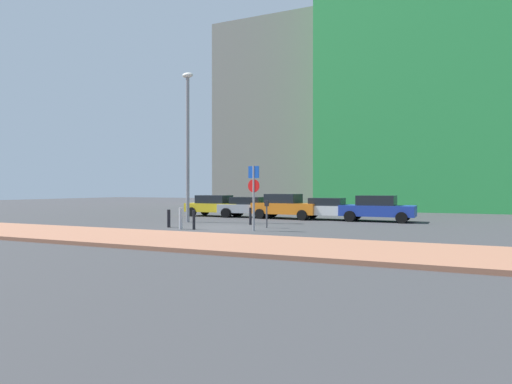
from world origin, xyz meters
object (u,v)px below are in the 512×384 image
parking_sign_post (254,190)px  street_lamp (188,136)px  parked_car_orange (285,206)px  traffic_bollard_edge (194,220)px  parked_car_yellow (215,205)px  traffic_bollard_far (181,219)px  parked_car_blue (377,208)px  traffic_bollard_mid (250,216)px  parked_car_silver (249,207)px  traffic_bollard_near (169,218)px  parking_meter (267,210)px  parked_car_white (330,208)px

parking_sign_post → street_lamp: street_lamp is taller
parked_car_orange → traffic_bollard_edge: parked_car_orange is taller
parking_sign_post → traffic_bollard_edge: size_ratio=3.27×
parked_car_yellow → traffic_bollard_far: parked_car_yellow is taller
parked_car_orange → street_lamp: street_lamp is taller
parked_car_blue → traffic_bollard_mid: parked_car_blue is taller
parked_car_yellow → parked_car_silver: parked_car_yellow is taller
parked_car_silver → traffic_bollard_near: (-0.52, -8.50, -0.28)m
parking_sign_post → parking_meter: (-0.03, 1.64, -1.01)m
parking_meter → traffic_bollard_mid: size_ratio=1.47×
parking_meter → traffic_bollard_near: bearing=-159.6°
parked_car_yellow → parking_meter: size_ratio=3.12×
parked_car_silver → parked_car_orange: 2.73m
traffic_bollard_near → traffic_bollard_far: traffic_bollard_far is taller
parked_car_blue → traffic_bollard_near: parked_car_blue is taller
parked_car_white → parked_car_blue: bearing=-2.7°
parked_car_yellow → parked_car_orange: bearing=-3.0°
parked_car_silver → parked_car_white: (5.61, -0.18, -0.01)m
parked_car_orange → parking_meter: bearing=-78.2°
street_lamp → parked_car_blue: bearing=26.3°
parked_car_white → parked_car_blue: parked_car_blue is taller
traffic_bollard_edge → traffic_bollard_far: bearing=-171.3°
parked_car_white → traffic_bollard_near: bearing=-126.4°
parking_sign_post → parked_car_yellow: bearing=128.7°
parked_car_yellow → street_lamp: size_ratio=0.49×
parked_car_white → parking_meter: parked_car_white is taller
parking_meter → street_lamp: street_lamp is taller
parked_car_silver → parked_car_orange: size_ratio=0.95×
parked_car_white → traffic_bollard_far: bearing=-119.4°
parking_meter → traffic_bollard_mid: bearing=138.0°
traffic_bollard_mid → traffic_bollard_edge: size_ratio=1.00×
parked_car_blue → traffic_bollard_mid: 7.82m
street_lamp → traffic_bollard_edge: (2.76, -3.73, -4.52)m
parked_car_silver → parking_sign_post: size_ratio=1.41×
parked_car_yellow → parked_car_white: 8.24m
traffic_bollard_far → traffic_bollard_mid: bearing=61.6°
parking_meter → parked_car_white: bearing=77.0°
parked_car_silver → parking_sign_post: 9.44m
parked_car_blue → traffic_bollard_far: size_ratio=4.21×
parking_meter → traffic_bollard_far: bearing=-146.6°
parked_car_white → parked_car_blue: size_ratio=0.96×
parking_sign_post → traffic_bollard_near: parking_sign_post is taller
parked_car_yellow → street_lamp: street_lamp is taller
traffic_bollard_near → parked_car_blue: bearing=42.3°
parked_car_orange → traffic_bollard_far: parked_car_orange is taller
parking_sign_post → traffic_bollard_near: size_ratio=3.36×
parked_car_yellow → traffic_bollard_far: bearing=-70.5°
parked_car_silver → parked_car_yellow: bearing=179.9°
parking_meter → traffic_bollard_near: size_ratio=1.52×
parked_car_white → parked_car_blue: 2.88m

